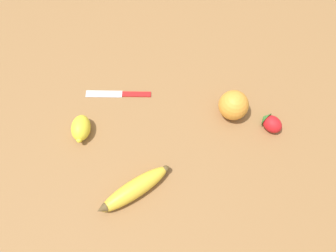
{
  "coord_description": "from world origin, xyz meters",
  "views": [
    {
      "loc": [
        0.19,
        0.36,
        0.82
      ],
      "look_at": [
        0.01,
        0.01,
        0.03
      ],
      "focal_mm": 35.0,
      "sensor_mm": 36.0,
      "label": 1
    }
  ],
  "objects_px": {
    "orange": "(233,105)",
    "lemon": "(81,128)",
    "banana": "(134,189)",
    "strawberry": "(271,123)",
    "paring_knife": "(121,94)"
  },
  "relations": [
    {
      "from": "orange",
      "to": "lemon",
      "type": "distance_m",
      "value": 0.42
    },
    {
      "from": "banana",
      "to": "strawberry",
      "type": "bearing_deg",
      "value": 172.56
    },
    {
      "from": "lemon",
      "to": "paring_knife",
      "type": "relative_size",
      "value": 0.51
    },
    {
      "from": "banana",
      "to": "lemon",
      "type": "relative_size",
      "value": 2.32
    },
    {
      "from": "orange",
      "to": "paring_knife",
      "type": "relative_size",
      "value": 0.47
    },
    {
      "from": "orange",
      "to": "strawberry",
      "type": "height_order",
      "value": "orange"
    },
    {
      "from": "lemon",
      "to": "paring_knife",
      "type": "distance_m",
      "value": 0.16
    },
    {
      "from": "banana",
      "to": "paring_knife",
      "type": "xyz_separation_m",
      "value": [
        -0.08,
        -0.28,
        -0.02
      ]
    },
    {
      "from": "strawberry",
      "to": "paring_knife",
      "type": "xyz_separation_m",
      "value": [
        0.33,
        -0.28,
        -0.02
      ]
    },
    {
      "from": "orange",
      "to": "strawberry",
      "type": "xyz_separation_m",
      "value": [
        -0.07,
        0.09,
        -0.02
      ]
    },
    {
      "from": "lemon",
      "to": "banana",
      "type": "bearing_deg",
      "value": 105.28
    },
    {
      "from": "orange",
      "to": "paring_knife",
      "type": "height_order",
      "value": "orange"
    },
    {
      "from": "banana",
      "to": "strawberry",
      "type": "xyz_separation_m",
      "value": [
        -0.41,
        0.0,
        -0.0
      ]
    },
    {
      "from": "banana",
      "to": "strawberry",
      "type": "height_order",
      "value": "banana"
    },
    {
      "from": "banana",
      "to": "orange",
      "type": "height_order",
      "value": "orange"
    }
  ]
}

